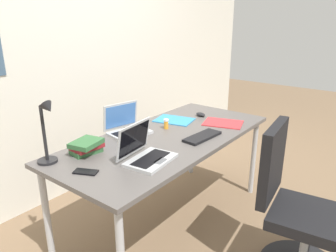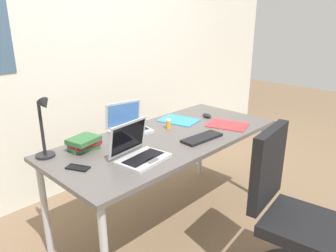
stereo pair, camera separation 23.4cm
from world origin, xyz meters
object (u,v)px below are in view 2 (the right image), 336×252
Objects in this scene: cell_phone at (78,168)px; paper_folder_front_right at (179,120)px; office_chair at (290,224)px; external_keyboard at (202,138)px; laptop_back_left at (139,152)px; computer_mouse at (207,116)px; pill_bottle at (168,124)px; laptop_front_right at (129,126)px; paper_folder_near_lamp at (227,125)px; book_stack at (84,143)px; desk_lamp at (44,128)px.

paper_folder_front_right is at bearing -16.38° from cell_phone.
cell_phone is 1.31m from office_chair.
office_chair is (-0.04, -0.72, -0.35)m from external_keyboard.
computer_mouse is (0.99, 0.22, -0.03)m from laptop_back_left.
laptop_back_left is 3.52× the size of computer_mouse.
laptop_front_right is at bearing 146.21° from pill_bottle.
pill_bottle is 0.25× the size of paper_folder_near_lamp.
paper_folder_near_lamp is at bearing -35.67° from laptop_front_right.
office_chair is (0.66, -1.16, -0.39)m from book_stack.
cell_phone is 0.88m from pill_bottle.
laptop_front_right is at bearing 121.19° from external_keyboard.
pill_bottle is at bearing 25.83° from laptop_back_left.
external_keyboard is 0.34× the size of office_chair.
pill_bottle is at bearing 94.25° from external_keyboard.
external_keyboard is 0.83m from book_stack.
computer_mouse reaches higher than paper_folder_front_right.
paper_folder_near_lamp is 1.00× the size of paper_folder_front_right.
desk_lamp is 1.29× the size of paper_folder_front_right.
laptop_front_right is 3.50× the size of computer_mouse.
laptop_front_right is 4.25× the size of pill_bottle.
book_stack reaches higher than paper_folder_near_lamp.
external_keyboard reaches higher than cell_phone.
office_chair is (0.84, -0.95, -0.35)m from cell_phone.
desk_lamp is at bearing 126.18° from office_chair.
laptop_back_left and office_chair have the same top height.
book_stack is 0.71× the size of paper_folder_front_right.
office_chair reaches higher than paper_folder_near_lamp.
book_stack reaches higher than computer_mouse.
laptop_front_right is 1.02× the size of external_keyboard.
office_chair reaches higher than laptop_front_right.
external_keyboard is 3.44× the size of computer_mouse.
laptop_front_right is 0.57m from external_keyboard.
laptop_front_right is at bearing 168.28° from paper_folder_front_right.
laptop_front_right reaches higher than paper_folder_front_right.
computer_mouse is 1.22× the size of pill_bottle.
laptop_front_right reaches higher than paper_folder_near_lamp.
external_keyboard is 4.18× the size of pill_bottle.
book_stack reaches higher than paper_folder_front_right.
paper_folder_front_right is (0.21, 0.41, -0.01)m from external_keyboard.
desk_lamp is 0.68m from laptop_front_right.
laptop_front_right is (0.66, 0.01, -0.15)m from desk_lamp.
paper_folder_near_lamp is at bearing 60.59° from office_chair.
laptop_back_left reaches higher than paper_folder_front_right.
external_keyboard is 0.39m from paper_folder_near_lamp.
pill_bottle is 1.12m from office_chair.
laptop_front_right is 1.30m from office_chair.
laptop_front_right is 1.53× the size of book_stack.
book_stack is 1.16m from paper_folder_near_lamp.
cell_phone is (-0.61, -0.28, -0.04)m from laptop_front_right.
computer_mouse is 0.44× the size of book_stack.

